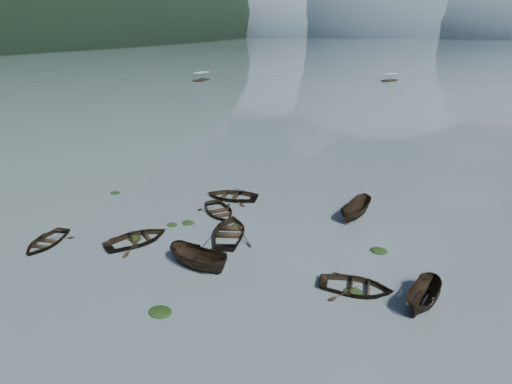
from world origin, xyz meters
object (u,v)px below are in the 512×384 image
(rowboat_3, at_px, (230,236))
(pontoon_centre, at_px, (389,81))
(rowboat_0, at_px, (46,244))
(pontoon_left, at_px, (202,81))

(rowboat_3, distance_m, pontoon_centre, 105.27)
(rowboat_0, height_order, pontoon_centre, pontoon_centre)
(rowboat_0, relative_size, rowboat_3, 0.78)
(pontoon_centre, bearing_deg, rowboat_0, -70.25)
(rowboat_3, relative_size, pontoon_left, 0.84)
(pontoon_left, bearing_deg, rowboat_0, -65.47)
(rowboat_0, bearing_deg, rowboat_3, 18.69)
(rowboat_3, bearing_deg, pontoon_centre, -109.83)
(rowboat_3, xyz_separation_m, pontoon_left, (-48.06, 85.71, 0.00))
(pontoon_left, relative_size, pontoon_centre, 1.14)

